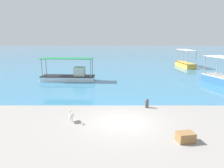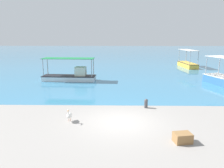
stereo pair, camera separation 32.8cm
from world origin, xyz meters
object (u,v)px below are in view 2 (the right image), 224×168
fishing_boat_outer (188,64)px  fishing_boat_near_left (71,76)px  mooring_bollard (146,103)px  cargo_crate (183,138)px  pelican (69,115)px

fishing_boat_outer → fishing_boat_near_left: (-15.97, -10.60, 0.03)m
mooring_bollard → cargo_crate: 5.01m
fishing_boat_near_left → mooring_bollard: (6.94, -9.01, -0.23)m
mooring_bollard → fishing_boat_outer: bearing=65.3°
fishing_boat_near_left → mooring_bollard: 11.38m
cargo_crate → pelican: bearing=157.3°
fishing_boat_near_left → pelican: size_ratio=7.19×
fishing_boat_outer → fishing_boat_near_left: 19.17m
mooring_bollard → cargo_crate: bearing=-78.2°
cargo_crate → fishing_boat_outer: bearing=71.9°
fishing_boat_outer → mooring_bollard: 21.59m
mooring_bollard → cargo_crate: mooring_bollard is taller
fishing_boat_near_left → mooring_bollard: size_ratio=9.15×
fishing_boat_outer → mooring_bollard: fishing_boat_outer is taller
mooring_bollard → cargo_crate: (1.03, -4.91, -0.11)m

